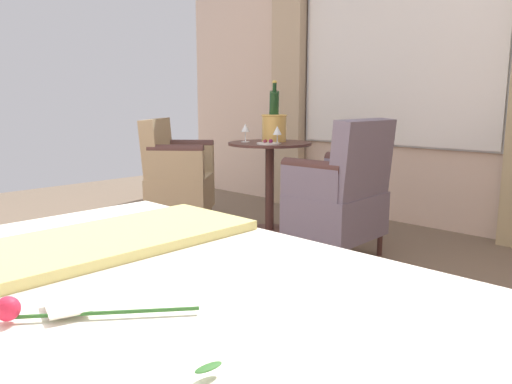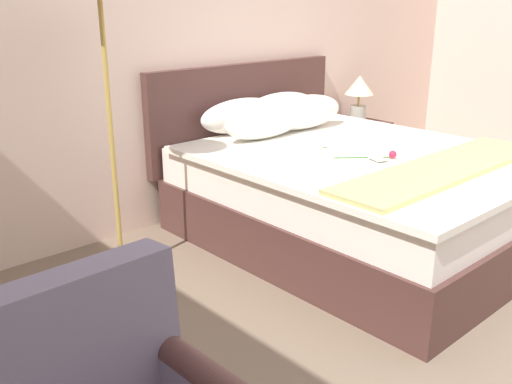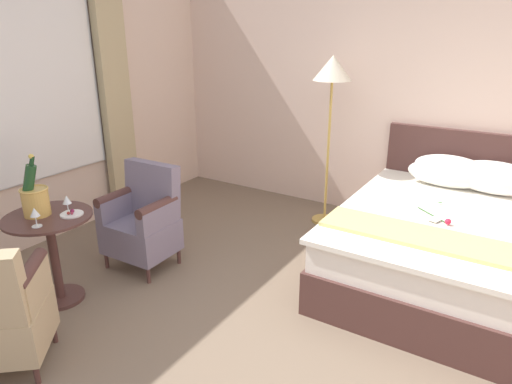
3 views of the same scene
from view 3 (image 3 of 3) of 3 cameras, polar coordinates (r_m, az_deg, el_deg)
ground_plane at (r=3.29m, az=8.71°, el=-19.86°), size 7.88×7.88×0.00m
wall_headboard_side at (r=5.14m, az=22.05°, el=12.50°), size 6.50×0.12×3.08m
wall_window_side at (r=4.81m, az=-28.79°, el=10.96°), size 0.27×5.35×3.08m
bed at (r=4.28m, az=23.13°, el=-5.57°), size 1.78×2.26×1.11m
floor_lamp_brass at (r=4.85m, az=9.49°, el=13.67°), size 0.40×0.40×1.82m
side_table_round at (r=3.92m, az=-24.06°, el=-6.35°), size 0.66×0.66×0.74m
champagne_bucket at (r=3.82m, az=-25.95°, el=-0.61°), size 0.21×0.21×0.48m
wine_glass_near_bucket at (r=3.62m, az=-25.92°, el=-2.43°), size 0.07×0.07×0.15m
wine_glass_near_edge at (r=3.80m, az=-22.58°, el=-0.97°), size 0.07×0.07×0.14m
snack_plate at (r=3.76m, az=-22.04°, el=-2.55°), size 0.17×0.17×0.04m
armchair_by_window at (r=4.26m, az=-13.95°, el=-3.49°), size 0.60×0.53×0.95m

